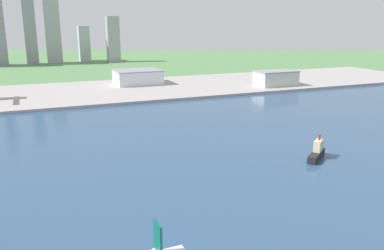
% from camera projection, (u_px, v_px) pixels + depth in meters
% --- Properties ---
extents(ground_plane, '(2400.00, 2400.00, 0.00)m').
position_uv_depth(ground_plane, '(116.00, 149.00, 229.40)').
color(ground_plane, '#578450').
extents(water_bay, '(840.00, 360.00, 0.15)m').
position_uv_depth(water_bay, '(144.00, 188.00, 175.69)').
color(water_bay, '#2D4C70').
rests_on(water_bay, ground).
extents(industrial_pier, '(840.00, 140.00, 2.50)m').
position_uv_depth(industrial_pier, '(77.00, 93.00, 399.09)').
color(industrial_pier, '#A59D9C').
rests_on(industrial_pier, ground).
extents(tugboat_small, '(18.97, 15.77, 12.78)m').
position_uv_depth(tugboat_small, '(317.00, 152.00, 212.61)').
color(tugboat_small, black).
rests_on(tugboat_small, water_bay).
extents(warehouse_main, '(50.67, 39.98, 15.93)m').
position_uv_depth(warehouse_main, '(138.00, 77.00, 446.51)').
color(warehouse_main, silver).
rests_on(warehouse_main, industrial_pier).
extents(warehouse_annex, '(44.53, 26.04, 16.20)m').
position_uv_depth(warehouse_annex, '(276.00, 78.00, 435.56)').
color(warehouse_annex, silver).
rests_on(warehouse_annex, industrial_pier).
extents(distant_skyline, '(290.51, 57.98, 154.75)m').
position_uv_depth(distant_skyline, '(14.00, 30.00, 652.67)').
color(distant_skyline, '#AAABB6').
rests_on(distant_skyline, ground).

